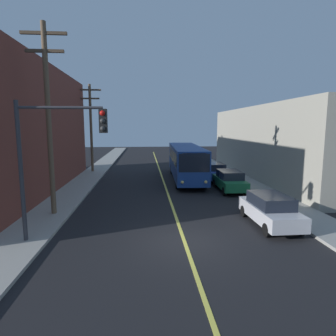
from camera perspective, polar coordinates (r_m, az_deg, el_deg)
name	(u,v)px	position (r m, az deg, el deg)	size (l,w,h in m)	color
ground_plane	(184,241)	(13.22, 3.27, -14.33)	(120.00, 120.00, 0.00)	black
sidewalk_left	(73,192)	(23.31, -18.33, -4.55)	(2.50, 90.00, 0.15)	gray
sidewalk_right	(256,189)	(24.36, 17.10, -3.95)	(2.50, 90.00, 0.15)	gray
lane_stripe_center	(163,180)	(27.61, -1.01, -2.31)	(0.16, 60.00, 0.01)	#D8CC4C
building_right_warehouse	(305,142)	(32.26, 25.60, 4.64)	(12.00, 24.50, 6.97)	gray
city_bus	(186,161)	(27.56, 3.55, 1.47)	(2.97, 12.22, 3.20)	navy
parked_car_silver	(270,209)	(15.82, 19.56, -7.75)	(1.87, 4.42, 1.62)	#B7B7BC
parked_car_green	(230,180)	(23.21, 12.13, -2.43)	(1.88, 4.43, 1.62)	#196038
parked_car_blue	(215,171)	(27.64, 9.22, -0.65)	(1.94, 4.46, 1.62)	navy
utility_pole_near	(48,112)	(17.22, -22.66, 10.20)	(2.40, 0.28, 10.38)	brown
utility_pole_mid	(91,124)	(32.54, -15.04, 8.43)	(2.40, 0.28, 9.37)	brown
traffic_signal_left_corner	(57,145)	(13.01, -21.20, 4.30)	(3.75, 0.48, 6.00)	#2D2D33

